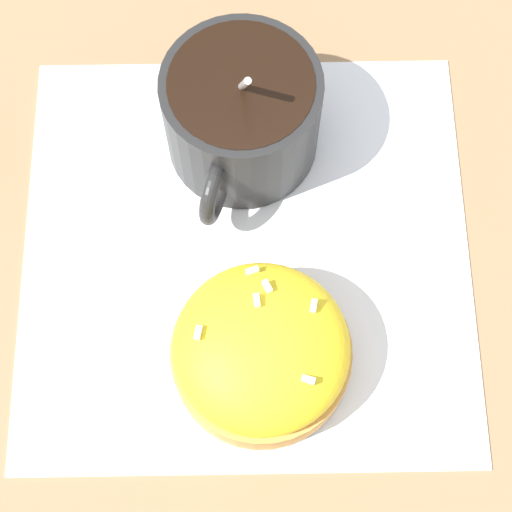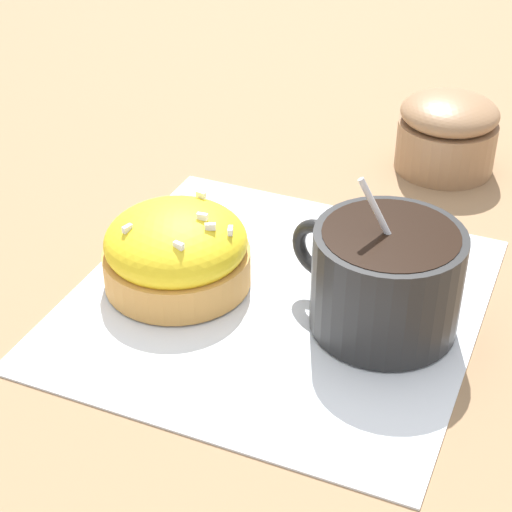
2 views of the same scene
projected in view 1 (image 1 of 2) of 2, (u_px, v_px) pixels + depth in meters
The scene contains 4 objects.
ground_plane at pixel (246, 251), 0.52m from camera, with size 3.00×3.00×0.00m, color #93704C.
paper_napkin at pixel (246, 250), 0.52m from camera, with size 0.29×0.30×0.00m.
coffee_cup at pixel (241, 113), 0.51m from camera, with size 0.12×0.09×0.10m.
frosted_pastry at pixel (256, 352), 0.47m from camera, with size 0.10×0.10×0.06m.
Camera 1 is at (-0.18, 0.02, 0.48)m, focal length 60.00 mm.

